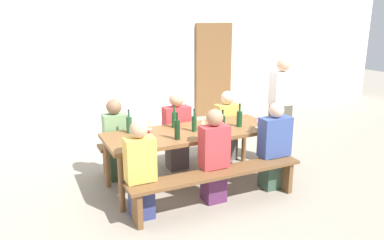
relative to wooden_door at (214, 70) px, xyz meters
The scene contains 23 objects.
ground_plane 3.93m from the wooden_door, 122.81° to the right, with size 24.00×24.00×0.00m, color gray.
back_wall 2.13m from the wooden_door, behind, with size 14.00×0.20×3.20m, color silver.
wooden_door is the anchor object (origin of this frame).
tasting_table 3.80m from the wooden_door, 122.81° to the right, with size 2.31×0.86×0.75m.
bench_near 4.47m from the wooden_door, 117.67° to the right, with size 2.21×0.30×0.45m.
bench_far 3.27m from the wooden_door, 129.91° to the right, with size 2.21×0.30×0.45m.
wine_bottle_0 3.55m from the wooden_door, 112.72° to the right, with size 0.08×0.08×0.33m.
wine_bottle_1 3.82m from the wooden_door, 116.73° to the right, with size 0.07×0.07×0.30m.
wine_bottle_2 3.67m from the wooden_door, 126.91° to the right, with size 0.07×0.07×0.32m.
wine_bottle_3 3.80m from the wooden_door, 122.34° to the right, with size 0.07×0.07×0.31m.
wine_bottle_4 4.17m from the wooden_door, 124.65° to the right, with size 0.07×0.07×0.34m.
wine_bottle_5 4.06m from the wooden_door, 134.21° to the right, with size 0.08×0.08×0.31m.
wine_glass_0 3.70m from the wooden_door, 120.77° to the right, with size 0.07×0.07×0.17m.
wine_glass_1 4.33m from the wooden_door, 128.92° to the right, with size 0.07×0.07×0.15m.
wine_glass_2 3.83m from the wooden_door, 131.52° to the right, with size 0.07×0.07×0.16m.
wine_glass_3 3.65m from the wooden_door, 109.05° to the right, with size 0.07×0.07×0.17m.
seated_guest_near_0 4.81m from the wooden_door, 128.19° to the right, with size 0.33×0.24×1.15m.
seated_guest_near_1 4.30m from the wooden_door, 118.34° to the right, with size 0.34×0.24×1.17m.
seated_guest_near_2 3.96m from the wooden_door, 106.70° to the right, with size 0.42×0.24×1.17m.
seated_guest_far_0 3.96m from the wooden_door, 138.53° to the right, with size 0.33×0.24×1.15m.
seated_guest_far_1 3.34m from the wooden_door, 127.93° to the right, with size 0.40×0.24×1.17m.
seated_guest_far_2 2.90m from the wooden_door, 114.15° to the right, with size 0.38×0.24×1.11m.
standing_host 3.12m from the wooden_door, 99.30° to the right, with size 0.35×0.24×1.63m.
Camera 1 is at (-2.01, -4.27, 2.20)m, focal length 34.65 mm.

